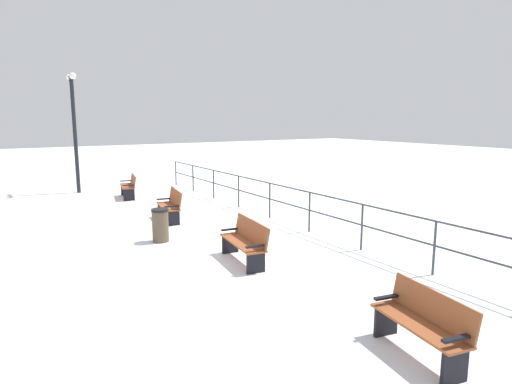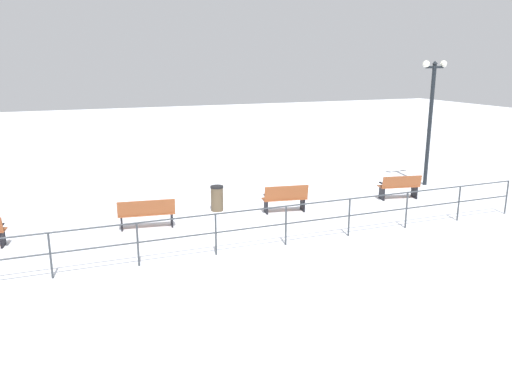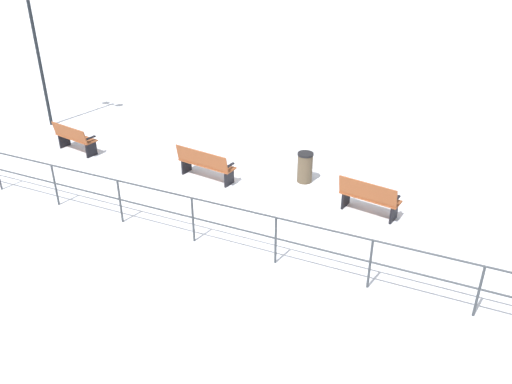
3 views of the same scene
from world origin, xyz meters
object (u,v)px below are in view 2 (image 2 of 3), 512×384
(bench_nearest, at_px, (400,186))
(trash_bin, at_px, (217,198))
(lamppost_near, at_px, (431,108))
(bench_third, at_px, (147,213))
(bench_second, at_px, (285,198))

(bench_nearest, relative_size, trash_bin, 1.81)
(lamppost_near, bearing_deg, bench_third, 97.22)
(bench_second, bearing_deg, lamppost_near, -68.80)
(bench_third, bearing_deg, bench_nearest, -82.42)
(bench_second, bearing_deg, bench_nearest, -80.90)
(bench_nearest, distance_m, lamppost_near, 3.79)
(lamppost_near, xyz_separation_m, trash_bin, (-0.41, 8.84, -2.65))
(bench_second, relative_size, bench_third, 0.88)
(bench_nearest, relative_size, lamppost_near, 0.32)
(bench_second, height_order, bench_third, bench_second)
(bench_nearest, xyz_separation_m, trash_bin, (1.05, 6.50, -0.05))
(bench_second, distance_m, lamppost_near, 7.46)
(lamppost_near, distance_m, trash_bin, 9.24)
(bench_nearest, height_order, trash_bin, bench_nearest)
(trash_bin, bearing_deg, lamppost_near, -87.35)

